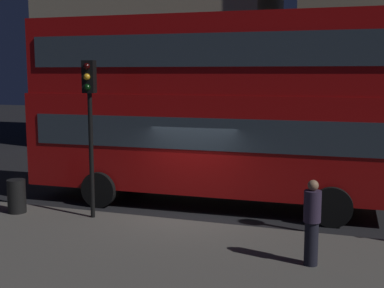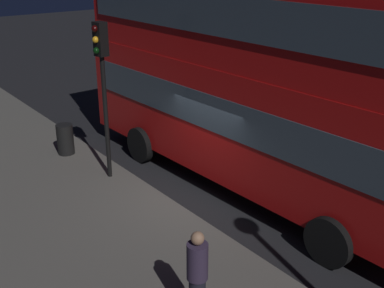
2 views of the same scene
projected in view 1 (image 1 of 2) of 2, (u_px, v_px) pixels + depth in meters
ground_plane at (190, 218)px, 14.14m from camera, size 80.00×80.00×0.00m
sidewalk_slab at (121, 272)px, 10.13m from camera, size 44.00×7.32×0.12m
double_decker_bus at (208, 102)px, 15.15m from camera, size 11.17×3.03×5.63m
traffic_light_near_kerb at (90, 106)px, 13.34m from camera, size 0.35×0.38×4.21m
pedestrian at (312, 221)px, 10.23m from camera, size 0.35×0.35×1.77m
litter_bin at (17, 196)px, 14.17m from camera, size 0.51×0.51×0.94m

